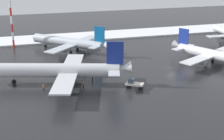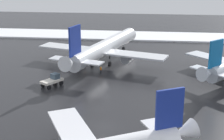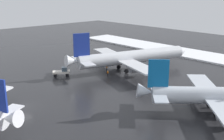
{
  "view_description": "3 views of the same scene",
  "coord_description": "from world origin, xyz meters",
  "px_view_note": "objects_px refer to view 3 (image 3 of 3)",
  "views": [
    {
      "loc": [
        46.71,
        91.7,
        32.77
      ],
      "look_at": [
        20.3,
        3.08,
        2.21
      ],
      "focal_mm": 55.0,
      "sensor_mm": 36.0,
      "label": 1
    },
    {
      "loc": [
        -47.46,
        -6.78,
        24.66
      ],
      "look_at": [
        21.53,
        0.97,
        2.47
      ],
      "focal_mm": 55.0,
      "sensor_mm": 36.0,
      "label": 2
    },
    {
      "loc": [
        -22.57,
        -50.78,
        22.69
      ],
      "look_at": [
        23.42,
        -0.77,
        3.36
      ],
      "focal_mm": 45.0,
      "sensor_mm": 36.0,
      "label": 3
    }
  ],
  "objects_px": {
    "ground_crew_near_tug": "(107,67)",
    "ground_crew_beside_wing": "(133,62)",
    "airplane_far_rear": "(130,57)",
    "pushback_tug": "(62,72)",
    "ground_crew_by_nose_gear": "(108,73)"
  },
  "relations": [
    {
      "from": "ground_crew_near_tug",
      "to": "ground_crew_beside_wing",
      "type": "bearing_deg",
      "value": 79.02
    },
    {
      "from": "ground_crew_beside_wing",
      "to": "airplane_far_rear",
      "type": "bearing_deg",
      "value": -112.88
    },
    {
      "from": "pushback_tug",
      "to": "ground_crew_near_tug",
      "type": "bearing_deg",
      "value": 14.92
    },
    {
      "from": "airplane_far_rear",
      "to": "ground_crew_near_tug",
      "type": "relative_size",
      "value": 22.81
    },
    {
      "from": "airplane_far_rear",
      "to": "pushback_tug",
      "type": "distance_m",
      "value": 19.97
    },
    {
      "from": "pushback_tug",
      "to": "ground_crew_by_nose_gear",
      "type": "relative_size",
      "value": 2.95
    },
    {
      "from": "ground_crew_near_tug",
      "to": "ground_crew_by_nose_gear",
      "type": "xyz_separation_m",
      "value": [
        -3.48,
        -4.31,
        0.0
      ]
    },
    {
      "from": "ground_crew_beside_wing",
      "to": "ground_crew_by_nose_gear",
      "type": "bearing_deg",
      "value": -132.29
    },
    {
      "from": "ground_crew_beside_wing",
      "to": "ground_crew_near_tug",
      "type": "distance_m",
      "value": 10.33
    },
    {
      "from": "pushback_tug",
      "to": "ground_crew_by_nose_gear",
      "type": "xyz_separation_m",
      "value": [
        9.09,
        -8.65,
        -0.31
      ]
    },
    {
      "from": "airplane_far_rear",
      "to": "ground_crew_near_tug",
      "type": "xyz_separation_m",
      "value": [
        -5.37,
        4.04,
        -2.94
      ]
    },
    {
      "from": "pushback_tug",
      "to": "ground_crew_beside_wing",
      "type": "xyz_separation_m",
      "value": [
        22.87,
        -5.03,
        -0.31
      ]
    },
    {
      "from": "airplane_far_rear",
      "to": "pushback_tug",
      "type": "xyz_separation_m",
      "value": [
        -17.93,
        8.38,
        -2.63
      ]
    },
    {
      "from": "ground_crew_beside_wing",
      "to": "ground_crew_near_tug",
      "type": "xyz_separation_m",
      "value": [
        -10.31,
        0.7,
        0.0
      ]
    },
    {
      "from": "airplane_far_rear",
      "to": "pushback_tug",
      "type": "height_order",
      "value": "airplane_far_rear"
    }
  ]
}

